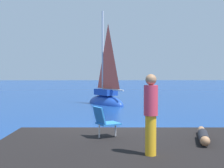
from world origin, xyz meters
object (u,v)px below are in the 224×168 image
person_sunbather (203,136)px  beach_chair (104,120)px  person_standing (151,112)px  sailboat_near (106,99)px

person_sunbather → beach_chair: bearing=95.7°
person_sunbather → person_standing: (-1.49, -1.25, 0.75)m
person_sunbather → beach_chair: size_ratio=2.16×
sailboat_near → person_sunbather: bearing=155.4°
person_standing → beach_chair: bearing=71.7°
person_sunbather → person_standing: bearing=145.6°
sailboat_near → person_standing: (0.75, -14.61, 0.99)m
sailboat_near → beach_chair: (-0.17, -12.94, 0.57)m
person_sunbather → person_standing: size_ratio=1.06×
sailboat_near → beach_chair: bearing=145.2°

